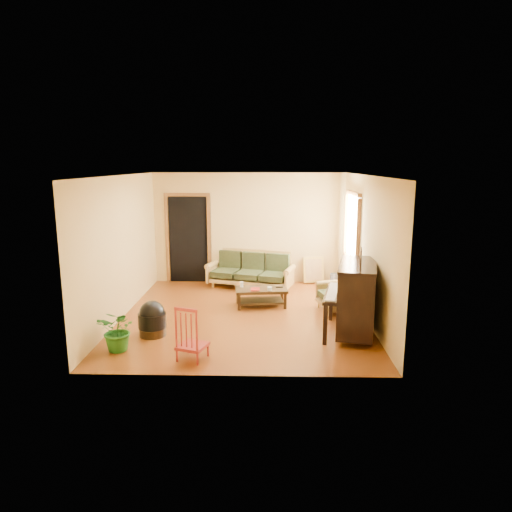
{
  "coord_description": "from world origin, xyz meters",
  "views": [
    {
      "loc": [
        0.44,
        -8.19,
        2.81
      ],
      "look_at": [
        0.22,
        0.2,
        1.1
      ],
      "focal_mm": 32.0,
      "sensor_mm": 36.0,
      "label": 1
    }
  ],
  "objects_px": {
    "coffee_table": "(261,297)",
    "potted_plant": "(119,330)",
    "armchair": "(337,291)",
    "ceramic_crock": "(334,279)",
    "footstool": "(152,323)",
    "sofa": "(250,270)",
    "piano": "(356,299)",
    "red_chair": "(192,332)"
  },
  "relations": [
    {
      "from": "sofa",
      "to": "piano",
      "type": "xyz_separation_m",
      "value": [
        1.87,
        -2.86,
        0.19
      ]
    },
    {
      "from": "piano",
      "to": "red_chair",
      "type": "xyz_separation_m",
      "value": [
        -2.56,
        -1.07,
        -0.19
      ]
    },
    {
      "from": "piano",
      "to": "footstool",
      "type": "bearing_deg",
      "value": -165.21
    },
    {
      "from": "coffee_table",
      "to": "footstool",
      "type": "relative_size",
      "value": 2.19
    },
    {
      "from": "piano",
      "to": "potted_plant",
      "type": "bearing_deg",
      "value": -155.87
    },
    {
      "from": "armchair",
      "to": "piano",
      "type": "distance_m",
      "value": 1.25
    },
    {
      "from": "footstool",
      "to": "ceramic_crock",
      "type": "xyz_separation_m",
      "value": [
        3.49,
        3.35,
        -0.09
      ]
    },
    {
      "from": "coffee_table",
      "to": "armchair",
      "type": "bearing_deg",
      "value": -9.38
    },
    {
      "from": "armchair",
      "to": "footstool",
      "type": "distance_m",
      "value": 3.54
    },
    {
      "from": "potted_plant",
      "to": "red_chair",
      "type": "bearing_deg",
      "value": -13.47
    },
    {
      "from": "coffee_table",
      "to": "armchair",
      "type": "distance_m",
      "value": 1.51
    },
    {
      "from": "sofa",
      "to": "ceramic_crock",
      "type": "xyz_separation_m",
      "value": [
        1.98,
        0.33,
        -0.29
      ]
    },
    {
      "from": "sofa",
      "to": "ceramic_crock",
      "type": "distance_m",
      "value": 2.03
    },
    {
      "from": "coffee_table",
      "to": "potted_plant",
      "type": "bearing_deg",
      "value": -133.15
    },
    {
      "from": "footstool",
      "to": "potted_plant",
      "type": "xyz_separation_m",
      "value": [
        -0.35,
        -0.64,
        0.11
      ]
    },
    {
      "from": "sofa",
      "to": "red_chair",
      "type": "xyz_separation_m",
      "value": [
        -0.69,
        -3.94,
        -0.0
      ]
    },
    {
      "from": "red_chair",
      "to": "ceramic_crock",
      "type": "bearing_deg",
      "value": 77.32
    },
    {
      "from": "sofa",
      "to": "potted_plant",
      "type": "distance_m",
      "value": 4.1
    },
    {
      "from": "sofa",
      "to": "footstool",
      "type": "xyz_separation_m",
      "value": [
        -1.5,
        -3.02,
        -0.2
      ]
    },
    {
      "from": "red_chair",
      "to": "coffee_table",
      "type": "bearing_deg",
      "value": 88.68
    },
    {
      "from": "piano",
      "to": "red_chair",
      "type": "bearing_deg",
      "value": -145.16
    },
    {
      "from": "red_chair",
      "to": "potted_plant",
      "type": "distance_m",
      "value": 1.2
    },
    {
      "from": "ceramic_crock",
      "to": "sofa",
      "type": "bearing_deg",
      "value": -170.65
    },
    {
      "from": "armchair",
      "to": "ceramic_crock",
      "type": "distance_m",
      "value": 1.99
    },
    {
      "from": "piano",
      "to": "footstool",
      "type": "xyz_separation_m",
      "value": [
        -3.37,
        -0.16,
        -0.38
      ]
    },
    {
      "from": "sofa",
      "to": "armchair",
      "type": "relative_size",
      "value": 2.52
    },
    {
      "from": "coffee_table",
      "to": "ceramic_crock",
      "type": "relative_size",
      "value": 3.98
    },
    {
      "from": "armchair",
      "to": "red_chair",
      "type": "bearing_deg",
      "value": -152.55
    },
    {
      "from": "piano",
      "to": "ceramic_crock",
      "type": "relative_size",
      "value": 5.36
    },
    {
      "from": "red_chair",
      "to": "armchair",
      "type": "bearing_deg",
      "value": 62.76
    },
    {
      "from": "red_chair",
      "to": "piano",
      "type": "bearing_deg",
      "value": 42.13
    },
    {
      "from": "piano",
      "to": "potted_plant",
      "type": "relative_size",
      "value": 2.07
    },
    {
      "from": "piano",
      "to": "red_chair",
      "type": "relative_size",
      "value": 1.66
    },
    {
      "from": "red_chair",
      "to": "potted_plant",
      "type": "height_order",
      "value": "red_chair"
    },
    {
      "from": "coffee_table",
      "to": "footstool",
      "type": "height_order",
      "value": "footstool"
    },
    {
      "from": "piano",
      "to": "footstool",
      "type": "height_order",
      "value": "piano"
    },
    {
      "from": "sofa",
      "to": "armchair",
      "type": "distance_m",
      "value": 2.39
    },
    {
      "from": "sofa",
      "to": "potted_plant",
      "type": "xyz_separation_m",
      "value": [
        -1.85,
        -3.66,
        -0.09
      ]
    },
    {
      "from": "potted_plant",
      "to": "footstool",
      "type": "bearing_deg",
      "value": 61.31
    },
    {
      "from": "sofa",
      "to": "coffee_table",
      "type": "bearing_deg",
      "value": -62.0
    },
    {
      "from": "coffee_table",
      "to": "potted_plant",
      "type": "height_order",
      "value": "potted_plant"
    },
    {
      "from": "coffee_table",
      "to": "red_chair",
      "type": "bearing_deg",
      "value": -110.69
    }
  ]
}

